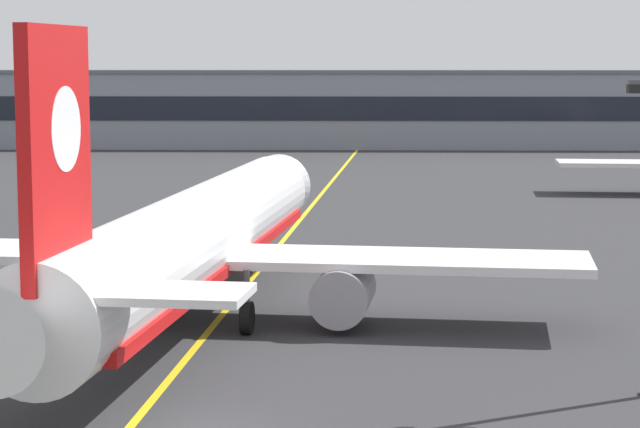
# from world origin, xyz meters

# --- Properties ---
(ground_plane) EXTENTS (400.00, 400.00, 0.00)m
(ground_plane) POSITION_xyz_m (0.00, 0.00, 0.00)
(ground_plane) COLOR #2D2D30
(taxiway_centreline) EXTENTS (12.81, 179.59, 0.01)m
(taxiway_centreline) POSITION_xyz_m (0.00, 30.00, 0.00)
(taxiway_centreline) COLOR yellow
(taxiway_centreline) RESTS_ON ground
(airliner_foreground) EXTENTS (32.34, 41.49, 11.65)m
(airliner_foreground) POSITION_xyz_m (-1.99, 14.66, 3.37)
(airliner_foreground) COLOR white
(airliner_foreground) RESTS_ON ground
(safety_cone_by_nose_gear) EXTENTS (0.44, 0.44, 0.55)m
(safety_cone_by_nose_gear) POSITION_xyz_m (-0.41, 29.84, 0.26)
(safety_cone_by_nose_gear) COLOR orange
(safety_cone_by_nose_gear) RESTS_ON ground
(terminal_building) EXTENTS (156.71, 12.40, 9.27)m
(terminal_building) POSITION_xyz_m (4.00, 116.01, 4.64)
(terminal_building) COLOR gray
(terminal_building) RESTS_ON ground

